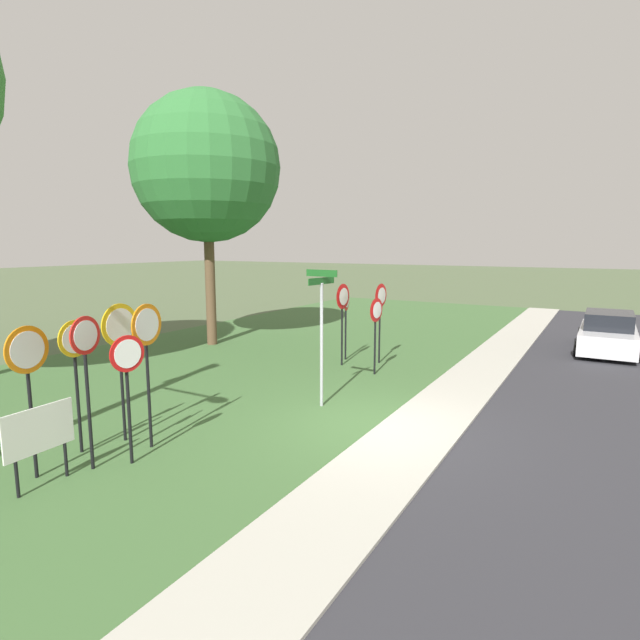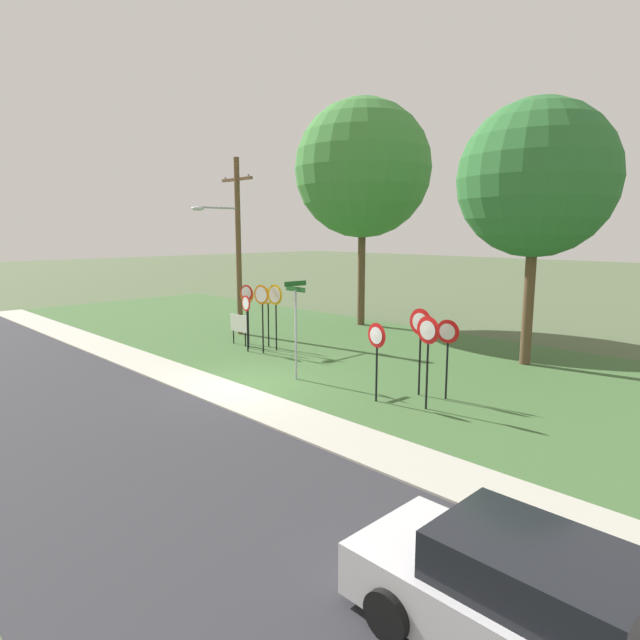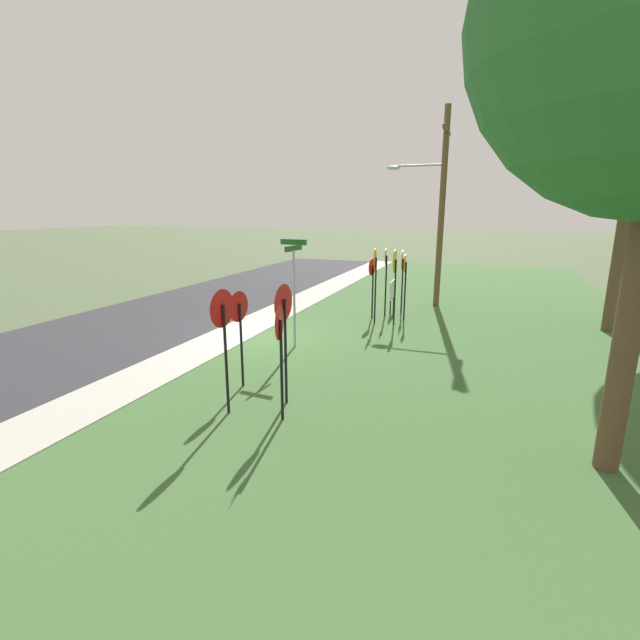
% 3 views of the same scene
% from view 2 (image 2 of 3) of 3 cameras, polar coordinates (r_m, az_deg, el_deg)
% --- Properties ---
extents(ground_plane, '(160.00, 160.00, 0.00)m').
position_cam_2_polar(ground_plane, '(16.33, -8.18, -7.10)').
color(ground_plane, '#4C5B3D').
extents(road_asphalt, '(44.00, 6.40, 0.01)m').
position_cam_2_polar(road_asphalt, '(14.19, -24.26, -10.42)').
color(road_asphalt, '#2D2D33').
rests_on(road_asphalt, ground_plane).
extents(sidewalk_strip, '(44.00, 1.60, 0.06)m').
position_cam_2_polar(sidewalk_strip, '(15.88, -10.52, -7.53)').
color(sidewalk_strip, '#ADAA9E').
rests_on(sidewalk_strip, ground_plane).
extents(grass_median, '(44.00, 12.00, 0.04)m').
position_cam_2_polar(grass_median, '(20.31, 5.61, -3.69)').
color(grass_median, '#3D6033').
rests_on(grass_median, ground_plane).
extents(stop_sign_near_left, '(0.73, 0.13, 2.62)m').
position_cam_2_polar(stop_sign_near_left, '(20.10, -6.25, 1.75)').
color(stop_sign_near_left, black).
rests_on(stop_sign_near_left, grass_median).
extents(stop_sign_near_right, '(0.73, 0.13, 2.43)m').
position_cam_2_polar(stop_sign_near_right, '(21.86, -7.79, 1.96)').
color(stop_sign_near_right, black).
rests_on(stop_sign_near_right, grass_median).
extents(stop_sign_far_left, '(0.64, 0.11, 2.37)m').
position_cam_2_polar(stop_sign_far_left, '(21.28, -5.63, 1.61)').
color(stop_sign_far_left, black).
rests_on(stop_sign_far_left, grass_median).
extents(stop_sign_far_center, '(0.79, 0.10, 2.59)m').
position_cam_2_polar(stop_sign_far_center, '(20.54, -4.81, 1.90)').
color(stop_sign_far_center, black).
rests_on(stop_sign_far_center, grass_median).
extents(stop_sign_far_right, '(0.60, 0.12, 2.19)m').
position_cam_2_polar(stop_sign_far_right, '(20.50, -7.88, 0.87)').
color(stop_sign_far_right, black).
rests_on(stop_sign_far_right, grass_median).
extents(stop_sign_center_tall, '(0.61, 0.14, 2.53)m').
position_cam_2_polar(stop_sign_center_tall, '(21.06, -7.81, 1.77)').
color(stop_sign_center_tall, black).
rests_on(stop_sign_center_tall, grass_median).
extents(yield_sign_near_left, '(0.65, 0.15, 2.23)m').
position_cam_2_polar(yield_sign_near_left, '(14.92, 13.47, -2.19)').
color(yield_sign_near_left, black).
rests_on(yield_sign_near_left, grass_median).
extents(yield_sign_near_right, '(0.76, 0.11, 2.48)m').
position_cam_2_polar(yield_sign_near_right, '(15.06, 10.65, -1.14)').
color(yield_sign_near_right, black).
rests_on(yield_sign_near_right, grass_median).
extents(yield_sign_far_left, '(0.73, 0.12, 2.47)m').
position_cam_2_polar(yield_sign_far_left, '(13.90, 11.43, -2.13)').
color(yield_sign_far_left, black).
rests_on(yield_sign_far_left, grass_median).
extents(yield_sign_far_right, '(0.68, 0.12, 2.18)m').
position_cam_2_polar(yield_sign_far_right, '(14.38, 6.04, -2.55)').
color(yield_sign_far_right, black).
rests_on(yield_sign_far_right, grass_median).
extents(street_name_post, '(0.96, 0.81, 3.09)m').
position_cam_2_polar(street_name_post, '(16.47, -2.62, -0.18)').
color(street_name_post, '#9EA0A8').
rests_on(street_name_post, grass_median).
extents(utility_pole, '(2.10, 2.40, 7.74)m').
position_cam_2_polar(utility_pole, '(23.89, -9.08, 8.45)').
color(utility_pole, brown).
rests_on(utility_pole, grass_median).
extents(notice_board, '(1.10, 0.08, 1.25)m').
position_cam_2_polar(notice_board, '(21.89, -8.66, -0.51)').
color(notice_board, black).
rests_on(notice_board, grass_median).
extents(oak_tree_left, '(6.49, 6.49, 10.76)m').
position_cam_2_polar(oak_tree_left, '(26.40, 4.60, 15.79)').
color(oak_tree_left, brown).
rests_on(oak_tree_left, grass_median).
extents(oak_tree_right, '(5.19, 5.19, 8.90)m').
position_cam_2_polar(oak_tree_right, '(19.62, 22.15, 13.75)').
color(oak_tree_right, brown).
rests_on(oak_tree_right, grass_median).
extents(parked_sedan_distant, '(4.20, 1.91, 1.39)m').
position_cam_2_polar(parked_sedan_distant, '(6.88, 21.95, -26.68)').
color(parked_sedan_distant, silver).
rests_on(parked_sedan_distant, road_asphalt).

